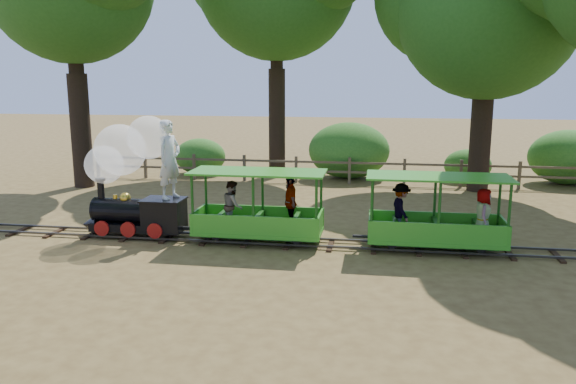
# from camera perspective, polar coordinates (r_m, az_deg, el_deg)

# --- Properties ---
(ground) EXTENTS (90.00, 90.00, 0.00)m
(ground) POSITION_cam_1_polar(r_m,az_deg,el_deg) (13.37, 0.05, -5.31)
(ground) COLOR olive
(ground) RESTS_ON ground
(track) EXTENTS (22.00, 1.00, 0.10)m
(track) POSITION_cam_1_polar(r_m,az_deg,el_deg) (13.35, 0.05, -5.03)
(track) COLOR #3F3D3A
(track) RESTS_ON ground
(locomotive) EXTENTS (2.66, 1.25, 3.05)m
(locomotive) POSITION_cam_1_polar(r_m,az_deg,el_deg) (14.19, -15.61, 2.42)
(locomotive) COLOR black
(locomotive) RESTS_ON ground
(carriage_front) EXTENTS (3.15, 1.29, 1.64)m
(carriage_front) POSITION_cam_1_polar(r_m,az_deg,el_deg) (13.29, -2.89, -2.01)
(carriage_front) COLOR green
(carriage_front) RESTS_ON track
(carriage_rear) EXTENTS (3.15, 1.29, 1.64)m
(carriage_rear) POSITION_cam_1_polar(r_m,az_deg,el_deg) (13.07, 14.63, -2.63)
(carriage_rear) COLOR green
(carriage_rear) RESTS_ON track
(fence) EXTENTS (18.10, 0.10, 1.00)m
(fence) POSITION_cam_1_polar(r_m,az_deg,el_deg) (20.99, 3.53, 2.45)
(fence) COLOR brown
(fence) RESTS_ON ground
(shrub_west) EXTENTS (2.11, 1.63, 1.46)m
(shrub_west) POSITION_cam_1_polar(r_m,az_deg,el_deg) (23.30, -8.93, 3.60)
(shrub_west) COLOR #2D6B1E
(shrub_west) RESTS_ON ground
(shrub_mid_w) EXTENTS (3.17, 2.44, 2.19)m
(shrub_mid_w) POSITION_cam_1_polar(r_m,az_deg,el_deg) (22.14, 6.20, 4.22)
(shrub_mid_w) COLOR #2D6B1E
(shrub_mid_w) RESTS_ON ground
(shrub_mid_e) EXTENTS (1.77, 1.37, 1.23)m
(shrub_mid_e) POSITION_cam_1_polar(r_m,az_deg,el_deg) (22.43, 17.79, 2.59)
(shrub_mid_e) COLOR #2D6B1E
(shrub_mid_e) RESTS_ON ground
(shrub_east) EXTENTS (2.92, 2.25, 2.02)m
(shrub_east) POSITION_cam_1_polar(r_m,az_deg,el_deg) (23.19, 26.65, 3.18)
(shrub_east) COLOR #2D6B1E
(shrub_east) RESTS_ON ground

